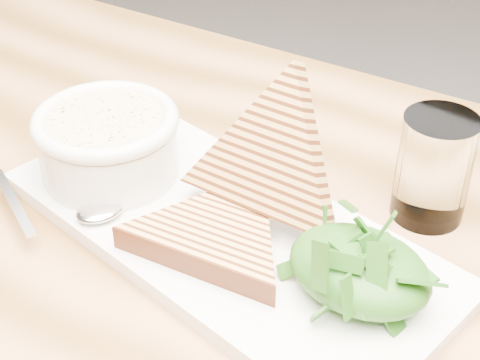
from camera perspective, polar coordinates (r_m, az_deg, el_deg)
The scene contains 12 objects.
table_leg_bl at distance 1.32m, azimuth -9.28°, elevation -2.12°, with size 0.06×0.06×0.71m, color #AF7547.
platter at distance 0.62m, azimuth -1.16°, elevation -4.02°, with size 0.40×0.18×0.01m, color white.
soup_bowl at distance 0.67m, azimuth -10.13°, elevation 2.30°, with size 0.12×0.12×0.05m, color white.
soup at distance 0.66m, azimuth -10.39°, elevation 4.44°, with size 0.10×0.10×0.01m, color beige.
bowl_rim at distance 0.66m, azimuth -10.41°, elevation 4.59°, with size 0.13×0.13×0.01m, color white.
sandwich_flat at distance 0.59m, azimuth -1.78°, elevation -4.28°, with size 0.17×0.17×0.02m, color tan, non-canonical shape.
sandwich_lean at distance 0.60m, azimuth 2.35°, elevation 1.49°, with size 0.17×0.17×0.09m, color tan, non-canonical shape.
salad_base at distance 0.55m, azimuth 9.25°, elevation -6.87°, with size 0.11×0.09×0.04m, color #103B0E.
arugula_pile at distance 0.55m, azimuth 9.31°, elevation -6.43°, with size 0.11×0.10×0.05m, color #336F1C, non-canonical shape.
spoon_bowl at distance 0.63m, azimuth -10.82°, elevation -2.36°, with size 0.03×0.04×0.01m, color silver.
spoon_handle at distance 0.66m, azimuth -17.17°, elevation -1.62°, with size 0.10×0.01×0.00m, color silver.
glass_near at distance 0.64m, azimuth 14.80°, elevation 0.89°, with size 0.06×0.06×0.10m, color white.
Camera 1 is at (0.09, -0.40, 1.16)m, focal length 55.00 mm.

